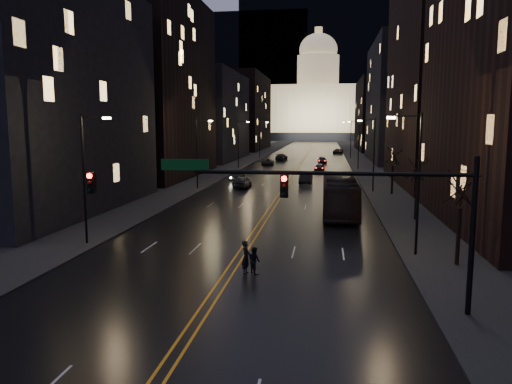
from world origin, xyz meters
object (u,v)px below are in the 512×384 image
at_px(oncoming_car_a, 242,182).
at_px(pedestrian_b, 254,260).
at_px(traffic_signal, 339,199).
at_px(oncoming_car_b, 237,176).
at_px(pedestrian_a, 246,257).
at_px(receding_car_a, 306,178).
at_px(bus, 340,195).

relative_size(oncoming_car_a, pedestrian_b, 3.04).
xyz_separation_m(traffic_signal, oncoming_car_b, (-13.50, 50.05, -4.41)).
height_order(traffic_signal, oncoming_car_b, traffic_signal).
distance_m(traffic_signal, pedestrian_a, 8.13).
distance_m(oncoming_car_a, receding_car_a, 10.09).
relative_size(traffic_signal, pedestrian_a, 9.15).
xyz_separation_m(oncoming_car_b, pedestrian_b, (9.03, -45.04, 0.08)).
relative_size(traffic_signal, bus, 1.34).
bearing_deg(oncoming_car_a, traffic_signal, 106.38).
bearing_deg(receding_car_a, traffic_signal, -84.12).
distance_m(oncoming_car_a, pedestrian_b, 37.80).
height_order(receding_car_a, pedestrian_a, pedestrian_a).
bearing_deg(bus, pedestrian_b, -105.26).
distance_m(receding_car_a, pedestrian_a, 43.32).
xyz_separation_m(traffic_signal, receding_car_a, (-3.41, 48.23, -4.32)).
xyz_separation_m(bus, oncoming_car_b, (-14.19, 25.56, -1.10)).
height_order(bus, receding_car_a, bus).
relative_size(oncoming_car_b, pedestrian_a, 2.22).
height_order(oncoming_car_a, pedestrian_b, oncoming_car_a).
height_order(traffic_signal, oncoming_car_a, traffic_signal).
xyz_separation_m(oncoming_car_a, pedestrian_a, (6.52, -37.21, 0.14)).
bearing_deg(bus, traffic_signal, -92.05).
distance_m(traffic_signal, pedestrian_b, 7.98).
height_order(bus, pedestrian_a, bus).
bearing_deg(receding_car_a, pedestrian_b, -89.57).
height_order(oncoming_car_a, receding_car_a, oncoming_car_a).
bearing_deg(bus, oncoming_car_a, 124.10).
bearing_deg(bus, oncoming_car_b, 118.63).
relative_size(bus, oncoming_car_b, 3.08).
distance_m(receding_car_a, pedestrian_b, 43.24).
height_order(bus, oncoming_car_a, bus).
bearing_deg(traffic_signal, bus, 88.37).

